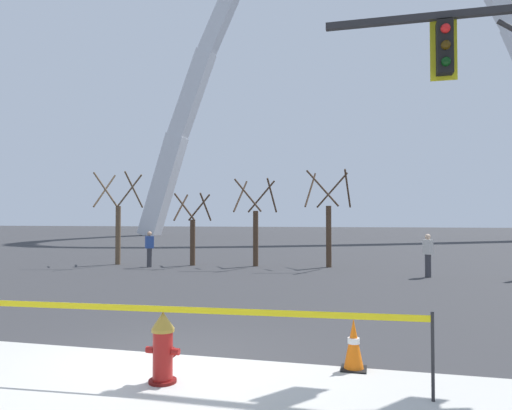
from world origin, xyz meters
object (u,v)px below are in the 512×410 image
at_px(monument_arch, 348,67).
at_px(pedestrian_walking_right, 149,249).
at_px(fire_hydrant, 163,347).
at_px(pedestrian_walking_left, 428,255).
at_px(traffic_cone_by_hydrant, 354,345).

distance_m(monument_arch, pedestrian_walking_right, 43.35).
bearing_deg(pedestrian_walking_right, fire_hydrant, -62.68).
bearing_deg(fire_hydrant, monument_arch, 90.36).
bearing_deg(pedestrian_walking_right, pedestrian_walking_left, -4.34).
bearing_deg(monument_arch, pedestrian_walking_right, -100.01).
height_order(traffic_cone_by_hydrant, pedestrian_walking_left, pedestrian_walking_left).
distance_m(fire_hydrant, monument_arch, 55.44).
relative_size(traffic_cone_by_hydrant, pedestrian_walking_left, 0.46).
xyz_separation_m(monument_arch, pedestrian_walking_left, (4.92, -38.98, -19.56)).
xyz_separation_m(traffic_cone_by_hydrant, pedestrian_walking_right, (-9.45, 12.50, 0.46)).
relative_size(fire_hydrant, pedestrian_walking_right, 0.62).
distance_m(traffic_cone_by_hydrant, pedestrian_walking_right, 15.67).
bearing_deg(traffic_cone_by_hydrant, pedestrian_walking_right, 127.09).
distance_m(fire_hydrant, pedestrian_walking_left, 13.57).
height_order(fire_hydrant, pedestrian_walking_left, pedestrian_walking_left).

